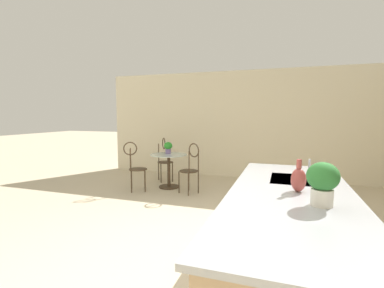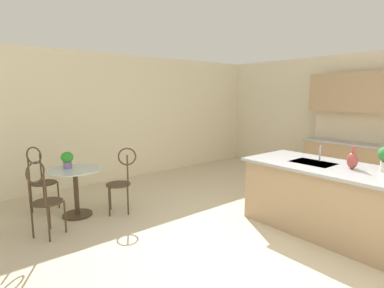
# 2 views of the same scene
# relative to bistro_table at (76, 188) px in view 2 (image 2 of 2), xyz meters

# --- Properties ---
(ground_plane) EXTENTS (40.00, 40.00, 0.00)m
(ground_plane) POSITION_rel_bistro_table_xyz_m (2.71, 1.61, -0.45)
(ground_plane) COLOR beige
(wall_left_window) EXTENTS (0.12, 7.80, 2.70)m
(wall_left_window) POSITION_rel_bistro_table_xyz_m (-1.55, 1.61, 0.90)
(wall_left_window) COLOR beige
(wall_left_window) RESTS_ON ground
(kitchen_island) EXTENTS (2.80, 1.06, 0.92)m
(kitchen_island) POSITION_rel_bistro_table_xyz_m (3.01, 2.46, 0.02)
(kitchen_island) COLOR tan
(kitchen_island) RESTS_ON ground
(back_counter_run) EXTENTS (2.44, 0.64, 1.52)m
(back_counter_run) POSITION_rel_bistro_table_xyz_m (2.31, 4.82, 0.05)
(back_counter_run) COLOR tan
(back_counter_run) RESTS_ON ground
(upper_cabinet_run) EXTENTS (2.40, 0.36, 0.76)m
(upper_cabinet_run) POSITION_rel_bistro_table_xyz_m (2.31, 4.79, 1.45)
(upper_cabinet_run) COLOR tan
(upper_cabinet_run) RESTS_ON back_counter_run
(bistro_table) EXTENTS (0.80, 0.80, 0.74)m
(bistro_table) POSITION_rel_bistro_table_xyz_m (0.00, 0.00, 0.00)
(bistro_table) COLOR #3D2D1E
(bistro_table) RESTS_ON ground
(chair_near_window) EXTENTS (0.51, 0.52, 1.04)m
(chair_near_window) POSITION_rel_bistro_table_xyz_m (0.31, 0.61, 0.13)
(chair_near_window) COLOR #3D2D1E
(chair_near_window) RESTS_ON ground
(chair_by_island) EXTENTS (0.52, 0.52, 1.04)m
(chair_by_island) POSITION_rel_bistro_table_xyz_m (0.47, -0.56, 0.13)
(chair_by_island) COLOR #3D2D1E
(chair_by_island) RESTS_ON ground
(chair_toward_desk) EXTENTS (0.53, 0.53, 1.04)m
(chair_toward_desk) POSITION_rel_bistro_table_xyz_m (-0.59, -0.36, 0.13)
(chair_toward_desk) COLOR #3D2D1E
(chair_toward_desk) RESTS_ON ground
(sink_faucet) EXTENTS (0.02, 0.02, 0.22)m
(sink_faucet) POSITION_rel_bistro_table_xyz_m (2.46, 2.64, 0.58)
(sink_faucet) COLOR #B2B5BA
(sink_faucet) RESTS_ON kitchen_island
(potted_plant_on_table) EXTENTS (0.18, 0.18, 0.26)m
(potted_plant_on_table) POSITION_rel_bistro_table_xyz_m (-0.12, -0.06, 0.44)
(potted_plant_on_table) COLOR #7A669E
(potted_plant_on_table) RESTS_ON bistro_table
(vase_on_counter) EXTENTS (0.13, 0.13, 0.29)m
(vase_on_counter) POSITION_rel_bistro_table_xyz_m (2.96, 2.52, 0.58)
(vase_on_counter) COLOR #993D38
(vase_on_counter) RESTS_ON kitchen_island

